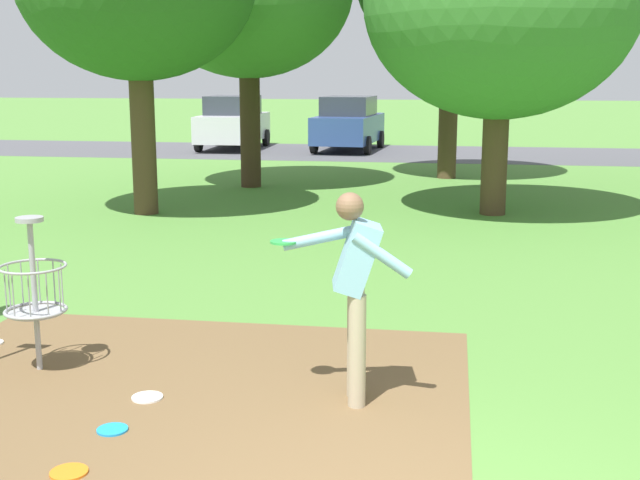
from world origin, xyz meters
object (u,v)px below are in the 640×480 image
Objects in this scene: frisbee_mid_grass at (69,472)px; frisbee_near_basket at (112,430)px; parked_car_center_left at (349,123)px; player_waiting_right at (355,283)px; frisbee_scattered_b at (147,397)px; tree_mid_left at (501,2)px; parked_car_leftmost at (233,122)px; disc_golf_basket at (28,287)px.

frisbee_near_basket is at bearing 88.73° from frisbee_mid_grass.
parked_car_center_left is at bearing 92.73° from frisbee_mid_grass.
parked_car_center_left reaches higher than frisbee_mid_grass.
frisbee_mid_grass is at bearing -91.27° from frisbee_near_basket.
player_waiting_right is 6.71× the size of frisbee_scattered_b.
parked_car_center_left reaches higher than player_waiting_right.
tree_mid_left reaches higher than parked_car_center_left.
parked_car_leftmost is (-8.41, 12.58, -2.95)m from tree_mid_left.
tree_mid_left is at bearing 72.75° from frisbee_near_basket.
parked_car_center_left is at bearing 89.76° from disc_golf_basket.
disc_golf_basket is 6.02× the size of frisbee_near_basket.
player_waiting_right is 0.29× the size of tree_mid_left.
tree_mid_left is 15.42m from parked_car_leftmost.
disc_golf_basket is at bearing -115.83° from tree_mid_left.
parked_car_leftmost reaches higher than frisbee_scattered_b.
frisbee_mid_grass is at bearing -106.31° from tree_mid_left.
frisbee_near_basket is 0.05× the size of parked_car_center_left.
parked_car_leftmost is at bearing 102.83° from frisbee_near_basket.
disc_golf_basket is 1.84m from frisbee_near_basket.
parked_car_leftmost is at bearing 107.43° from player_waiting_right.
tree_mid_left reaches higher than parked_car_leftmost.
player_waiting_right is 23.07m from parked_car_leftmost.
frisbee_scattered_b is at bearing -172.22° from player_waiting_right.
parked_car_leftmost reaches higher than frisbee_mid_grass.
tree_mid_left is (3.21, 10.98, 3.86)m from frisbee_mid_grass.
frisbee_mid_grass is at bearing -87.27° from parked_car_center_left.
parked_car_center_left is at bearing 109.02° from tree_mid_left.
player_waiting_right is 9.98m from tree_mid_left.
frisbee_near_basket is at bearing -77.17° from parked_car_leftmost.
parked_car_center_left reaches higher than frisbee_scattered_b.
tree_mid_left is at bearing -56.25° from parked_car_leftmost.
frisbee_mid_grass is at bearing -137.97° from player_waiting_right.
tree_mid_left is (1.50, 9.43, 2.88)m from player_waiting_right.
disc_golf_basket reaches higher than frisbee_near_basket.
player_waiting_right is 2.51m from frisbee_mid_grass.
disc_golf_basket is at bearing -79.63° from parked_car_leftmost.
tree_mid_left is (4.43, 9.15, 3.11)m from disc_golf_basket.
frisbee_near_basket is 22.93m from parked_car_center_left.
frisbee_mid_grass is 0.06× the size of parked_car_leftmost.
parked_car_leftmost reaches higher than frisbee_near_basket.
player_waiting_right is 6.79× the size of frisbee_mid_grass.
frisbee_near_basket is at bearing -107.25° from tree_mid_left.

